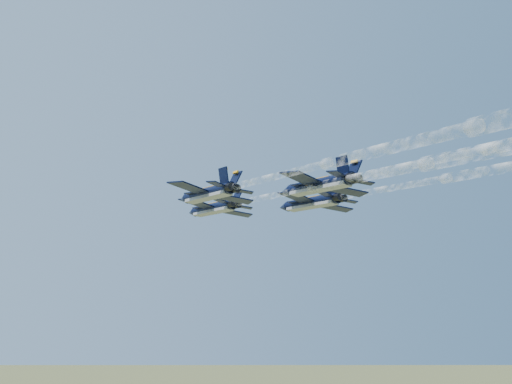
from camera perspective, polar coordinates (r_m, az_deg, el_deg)
name	(u,v)px	position (r m, az deg, el deg)	size (l,w,h in m)	color
jet_lead	(213,208)	(105.22, -3.49, -1.32)	(11.71, 15.22, 3.56)	black
jet_left	(207,194)	(90.79, -3.93, -0.13)	(11.71, 15.22, 3.56)	black
jet_right	(311,203)	(99.17, 4.40, -0.86)	(11.71, 15.22, 3.56)	black
jet_slot	(318,185)	(84.25, 5.01, 0.55)	(11.71, 15.22, 3.56)	black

